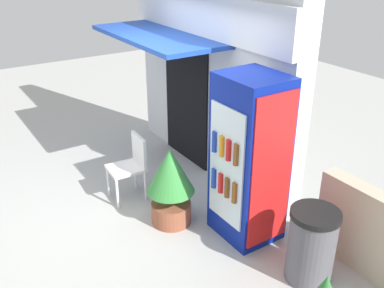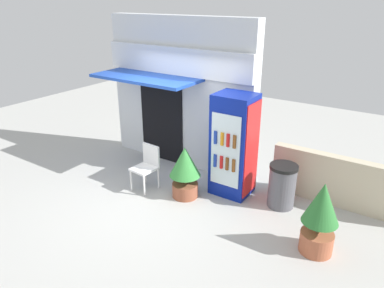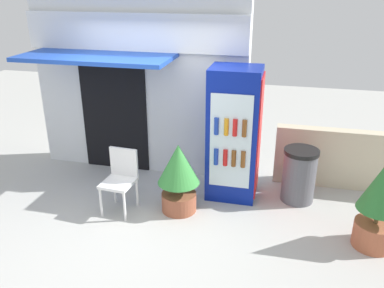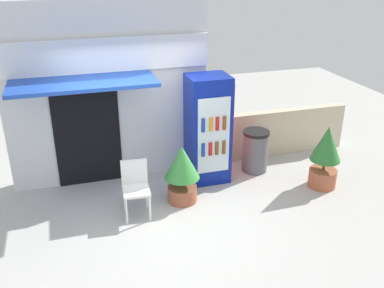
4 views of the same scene
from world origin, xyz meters
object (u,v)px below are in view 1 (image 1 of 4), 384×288
Objects in this scene: drink_cooler at (249,160)px; plastic_chair at (131,163)px; trash_bin at (311,245)px; potted_plant_near_shop at (171,181)px.

drink_cooler is 1.72m from plastic_chair.
plastic_chair is 2.57m from trash_bin.
potted_plant_near_shop is 1.24× the size of trash_bin.
drink_cooler is 1.13m from trash_bin.
drink_cooler is 2.41× the size of trash_bin.
drink_cooler is 1.94× the size of potted_plant_near_shop.
trash_bin is (0.97, 0.05, -0.57)m from drink_cooler.
trash_bin is at bearing 2.74° from drink_cooler.
potted_plant_near_shop reaches higher than plastic_chair.
potted_plant_near_shop is at bearing -157.31° from trash_bin.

